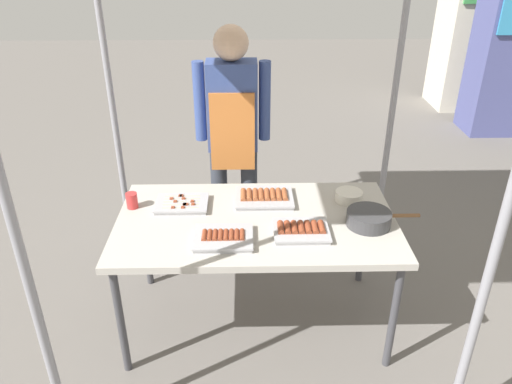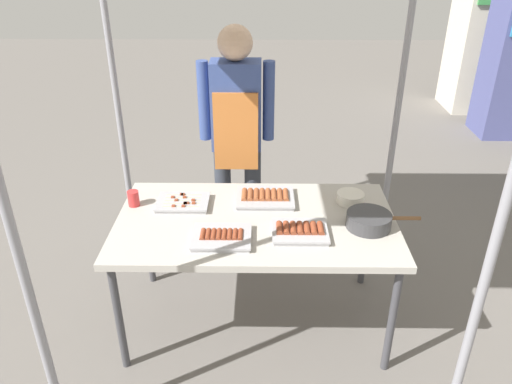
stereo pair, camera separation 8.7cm
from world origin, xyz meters
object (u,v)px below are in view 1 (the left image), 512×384
tray_meat_skewers (182,204)px  neighbor_stall_left (508,60)px  condiment_bowl (349,196)px  neighbor_stall_right (478,32)px  tray_grilled_sausages (301,230)px  drink_cup_near_edge (132,200)px  tray_spring_rolls (264,197)px  cooking_wok (369,218)px  vendor_woman (233,126)px  stall_table (256,227)px  tray_pork_links (223,238)px

tray_meat_skewers → neighbor_stall_left: (3.45, 3.16, 0.10)m
condiment_bowl → neighbor_stall_right: (2.49, 4.11, 0.21)m
tray_grilled_sausages → drink_cup_near_edge: drink_cup_near_edge is taller
tray_spring_rolls → cooking_wok: size_ratio=0.86×
tray_grilled_sausages → vendor_woman: bearing=111.6°
condiment_bowl → neighbor_stall_left: 3.95m
vendor_woman → stall_table: bearing=100.0°
stall_table → tray_grilled_sausages: bearing=-33.1°
stall_table → tray_spring_rolls: (0.05, 0.22, 0.07)m
tray_spring_rolls → condiment_bowl: (0.52, -0.01, 0.01)m
tray_meat_skewers → tray_pork_links: tray_pork_links is taller
tray_meat_skewers → drink_cup_near_edge: drink_cup_near_edge is taller
condiment_bowl → stall_table: bearing=-160.1°
tray_grilled_sausages → cooking_wok: (0.39, 0.08, 0.02)m
tray_grilled_sausages → neighbor_stall_right: size_ratio=0.15×
cooking_wok → tray_pork_links: bearing=-169.9°
condiment_bowl → neighbor_stall_left: size_ratio=0.10×
tray_pork_links → cooking_wok: size_ratio=0.77×
tray_meat_skewers → cooking_wok: size_ratio=0.76×
tray_meat_skewers → neighbor_stall_left: 4.68m
drink_cup_near_edge → neighbor_stall_left: bearing=40.2°
condiment_bowl → cooking_wok: bearing=-77.9°
cooking_wok → neighbor_stall_right: size_ratio=0.21×
neighbor_stall_left → drink_cup_near_edge: bearing=-139.8°
condiment_bowl → vendor_woman: (-0.71, 0.61, 0.23)m
neighbor_stall_left → neighbor_stall_right: 1.01m
stall_table → neighbor_stall_left: bearing=47.8°
tray_grilled_sausages → cooking_wok: cooking_wok is taller
tray_pork_links → stall_table: bearing=50.4°
drink_cup_near_edge → neighbor_stall_left: size_ratio=0.05×
tray_meat_skewers → condiment_bowl: size_ratio=1.89×
stall_table → neighbor_stall_left: (3.00, 3.32, 0.17)m
tray_meat_skewers → drink_cup_near_edge: bearing=-179.1°
vendor_woman → neighbor_stall_right: (3.20, 3.50, -0.02)m
neighbor_stall_right → cooking_wok: bearing=-118.9°
tray_pork_links → drink_cup_near_edge: 0.67m
condiment_bowl → tray_grilled_sausages: bearing=-132.2°
tray_meat_skewers → tray_pork_links: 0.46m
tray_spring_rolls → tray_grilled_sausages: bearing=-63.5°
stall_table → tray_spring_rolls: bearing=76.6°
cooking_wok → condiment_bowl: (-0.06, 0.28, -0.01)m
vendor_woman → tray_meat_skewers: bearing=65.7°
cooking_wok → neighbor_stall_left: neighbor_stall_left is taller
tray_grilled_sausages → drink_cup_near_edge: (-0.98, 0.31, 0.03)m
drink_cup_near_edge → neighbor_stall_right: (3.79, 4.17, 0.20)m
stall_table → vendor_woman: 0.88m
tray_meat_skewers → neighbor_stall_right: bearing=50.0°
neighbor_stall_left → tray_grilled_sausages: bearing=-128.5°
tray_meat_skewers → vendor_woman: (0.30, 0.66, 0.24)m
neighbor_stall_left → neighbor_stall_right: size_ratio=0.87×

